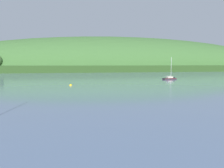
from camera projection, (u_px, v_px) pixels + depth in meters
The scene contains 3 objects.
far_shoreline_hill at pixel (117, 70), 210.56m from camera, with size 473.81×136.81×63.78m.
sailboat_near_mooring at pixel (171, 79), 81.97m from camera, with size 6.06×2.24×9.08m.
mooring_buoy_foreground at pixel (71, 85), 58.54m from camera, with size 0.74×0.74×0.82m.
Camera 1 is at (-21.21, -0.90, 5.75)m, focal length 34.62 mm.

